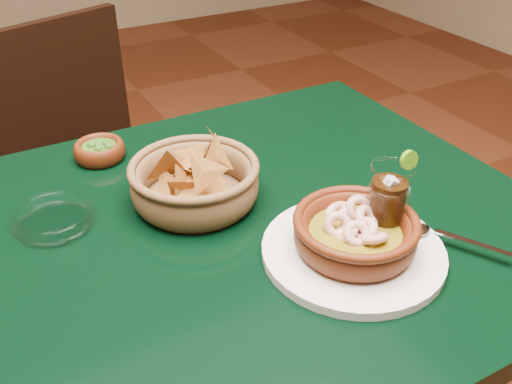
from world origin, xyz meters
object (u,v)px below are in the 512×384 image
chip_basket (195,182)px  cola_drink (387,207)px  dining_table (172,294)px  shrimp_plate (355,237)px  dining_chair (98,175)px

chip_basket → cola_drink: size_ratio=1.65×
dining_table → shrimp_plate: shrimp_plate is taller
dining_chair → chip_basket: 0.69m
dining_chair → chip_basket: size_ratio=3.61×
dining_chair → chip_basket: (0.03, -0.62, 0.31)m
cola_drink → dining_chair: bearing=105.0°
dining_chair → cola_drink: 0.94m
cola_drink → shrimp_plate: bearing=-175.5°
dining_table → cola_drink: (0.28, -0.15, 0.16)m
chip_basket → cola_drink: bearing=-49.4°
dining_table → shrimp_plate: 0.30m
dining_table → dining_chair: dining_chair is taller
dining_chair → cola_drink: bearing=-75.0°
dining_chair → shrimp_plate: size_ratio=2.76×
dining_table → dining_chair: 0.72m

